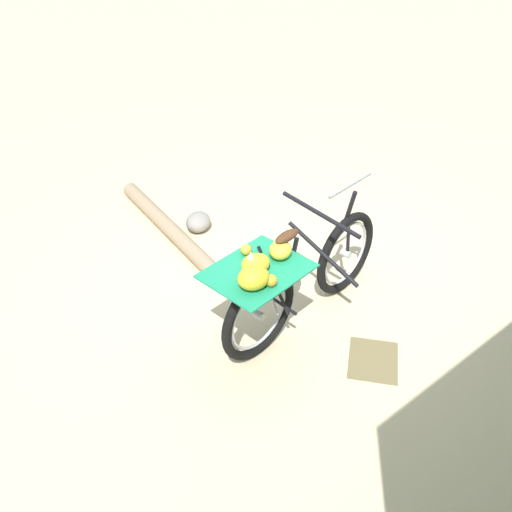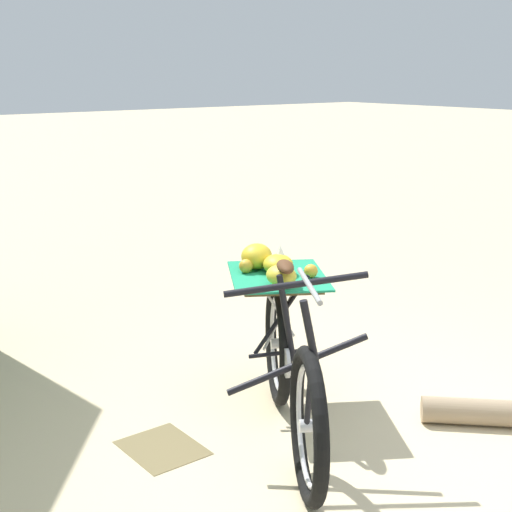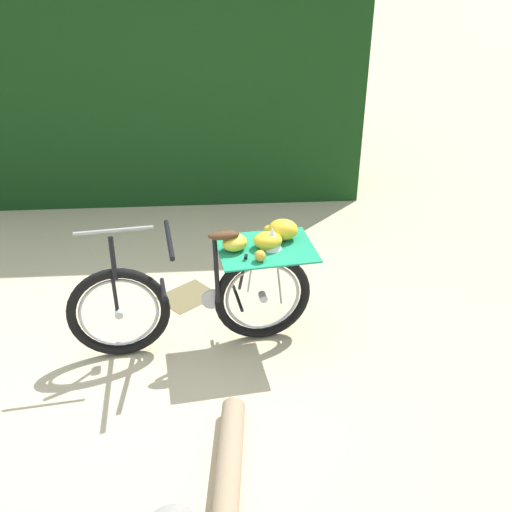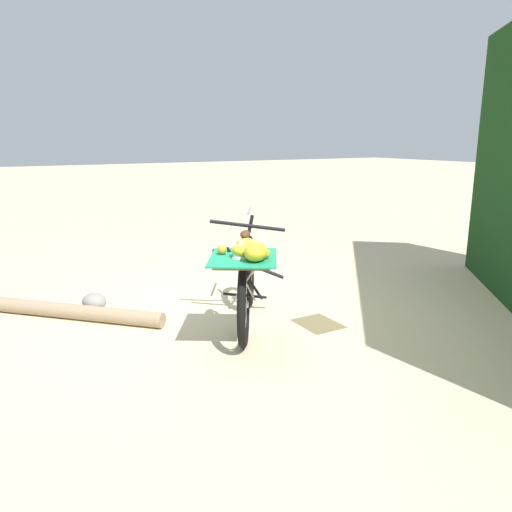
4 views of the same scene
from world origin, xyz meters
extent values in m
plane|color=beige|center=(0.00, 0.00, 0.00)|extent=(60.00, 60.00, 0.00)
torus|color=black|center=(0.16, -0.25, 0.36)|extent=(0.66, 0.45, 0.73)
torus|color=#B7B7BC|center=(0.16, -0.25, 0.36)|extent=(0.49, 0.32, 0.57)
cylinder|color=#B7B7BC|center=(0.16, -0.25, 0.36)|extent=(0.09, 0.10, 0.06)
torus|color=black|center=(-0.73, 0.31, 0.36)|extent=(0.66, 0.45, 0.73)
torus|color=#B7B7BC|center=(-0.73, 0.31, 0.36)|extent=(0.49, 0.32, 0.57)
cylinder|color=#B7B7BC|center=(-0.73, 0.31, 0.36)|extent=(0.09, 0.10, 0.06)
cylinder|color=black|center=(-0.12, -0.08, 0.53)|extent=(0.40, 0.61, 0.30)
cylinder|color=black|center=(-0.18, -0.04, 0.92)|extent=(0.41, 0.62, 0.11)
cylinder|color=black|center=(-0.44, 0.13, 0.64)|extent=(0.09, 0.11, 0.49)
cylinder|color=black|center=(-0.57, 0.20, 0.38)|extent=(0.22, 0.34, 0.05)
cylinder|color=black|center=(-0.60, 0.23, 0.59)|extent=(0.19, 0.28, 0.47)
cylinder|color=black|center=(0.17, -0.25, 0.52)|extent=(0.05, 0.06, 0.30)
cylinder|color=black|center=(0.15, -0.24, 0.81)|extent=(0.08, 0.10, 0.30)
cylinder|color=gray|center=(0.13, -0.23, 1.02)|extent=(0.45, 0.30, 0.02)
ellipsoid|color=#4C2D19|center=(-0.49, 0.16, 0.91)|extent=(0.23, 0.19, 0.06)
cylinder|color=#B7B7BC|center=(-0.41, 0.10, 0.40)|extent=(0.15, 0.10, 0.16)
cylinder|color=#B7B7BC|center=(-0.65, 0.26, 0.56)|extent=(0.12, 0.18, 0.39)
cylinder|color=#B7B7BC|center=(-0.83, 0.37, 0.56)|extent=(0.14, 0.22, 0.39)
cube|color=brown|center=(-0.75, 0.32, 0.76)|extent=(0.74, 0.69, 0.02)
cube|color=#1E8C60|center=(-0.75, 0.32, 0.78)|extent=(0.86, 0.82, 0.01)
ellipsoid|color=gold|center=(-0.76, 0.33, 0.84)|extent=(0.27, 0.26, 0.12)
ellipsoid|color=gold|center=(-0.93, 0.30, 0.86)|extent=(0.28, 0.28, 0.15)
ellipsoid|color=yellow|center=(-0.57, 0.19, 0.84)|extent=(0.19, 0.16, 0.12)
sphere|color=gold|center=(-0.59, 0.43, 0.82)|extent=(0.08, 0.08, 0.08)
sphere|color=gold|center=(-0.71, 0.34, 0.82)|extent=(0.07, 0.07, 0.07)
sphere|color=gold|center=(-0.89, 0.19, 0.82)|extent=(0.08, 0.08, 0.08)
cone|color=white|center=(-0.77, 0.35, 0.86)|extent=(0.19, 0.19, 0.16)
cylinder|color=#9E8466|center=(0.65, 1.45, 0.07)|extent=(1.45, 1.46, 0.15)
ellipsoid|color=gray|center=(0.81, 1.22, 0.09)|extent=(0.29, 0.24, 0.18)
cube|color=olive|center=(-0.65, -0.54, 0.00)|extent=(0.44, 0.36, 0.01)
camera|label=1|loc=(-3.81, -0.29, 3.13)|focal=40.70mm
camera|label=2|loc=(2.45, -2.33, 1.94)|focal=52.16mm
camera|label=3|loc=(1.78, 2.89, 2.73)|focal=40.48mm
camera|label=4|loc=(-4.18, 2.17, 1.72)|focal=34.58mm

